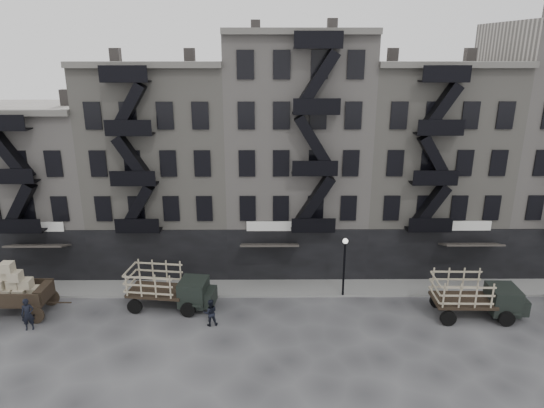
{
  "coord_description": "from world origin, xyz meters",
  "views": [
    {
      "loc": [
        -2.04,
        -26.9,
        16.3
      ],
      "look_at": [
        -1.82,
        4.0,
        6.23
      ],
      "focal_mm": 32.0,
      "sensor_mm": 36.0,
      "label": 1
    }
  ],
  "objects_px": {
    "pedestrian_west": "(28,314)",
    "pedestrian_mid": "(210,313)",
    "stake_truck_east": "(476,293)",
    "stake_truck_west": "(169,285)",
    "wagon": "(13,285)"
  },
  "relations": [
    {
      "from": "stake_truck_east",
      "to": "pedestrian_mid",
      "type": "height_order",
      "value": "stake_truck_east"
    },
    {
      "from": "wagon",
      "to": "stake_truck_east",
      "type": "height_order",
      "value": "wagon"
    },
    {
      "from": "wagon",
      "to": "pedestrian_west",
      "type": "bearing_deg",
      "value": -46.93
    },
    {
      "from": "wagon",
      "to": "stake_truck_west",
      "type": "height_order",
      "value": "wagon"
    },
    {
      "from": "stake_truck_west",
      "to": "pedestrian_mid",
      "type": "bearing_deg",
      "value": -29.55
    },
    {
      "from": "stake_truck_west",
      "to": "pedestrian_mid",
      "type": "height_order",
      "value": "stake_truck_west"
    },
    {
      "from": "stake_truck_west",
      "to": "pedestrian_west",
      "type": "bearing_deg",
      "value": -154.32
    },
    {
      "from": "stake_truck_west",
      "to": "pedestrian_west",
      "type": "xyz_separation_m",
      "value": [
        -7.96,
        -2.61,
        -0.59
      ]
    },
    {
      "from": "pedestrian_west",
      "to": "pedestrian_mid",
      "type": "height_order",
      "value": "pedestrian_west"
    },
    {
      "from": "stake_truck_east",
      "to": "pedestrian_mid",
      "type": "distance_m",
      "value": 16.58
    },
    {
      "from": "pedestrian_west",
      "to": "pedestrian_mid",
      "type": "bearing_deg",
      "value": -14.77
    },
    {
      "from": "stake_truck_east",
      "to": "pedestrian_mid",
      "type": "xyz_separation_m",
      "value": [
        -16.54,
        -0.88,
        -0.77
      ]
    },
    {
      "from": "pedestrian_west",
      "to": "stake_truck_west",
      "type": "bearing_deg",
      "value": 1.32
    },
    {
      "from": "pedestrian_west",
      "to": "pedestrian_mid",
      "type": "relative_size",
      "value": 1.17
    },
    {
      "from": "wagon",
      "to": "stake_truck_east",
      "type": "bearing_deg",
      "value": -0.45
    }
  ]
}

